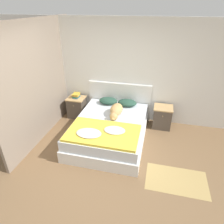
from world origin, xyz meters
TOP-DOWN VIEW (x-y plane):
  - ground_plane at (0.00, 0.00)m, footprint 16.00×16.00m
  - wall_back at (0.00, 2.13)m, footprint 9.00×0.06m
  - wall_side_left at (-1.57, 1.05)m, footprint 0.06×3.10m
  - bed at (0.00, 1.00)m, footprint 1.57×2.07m
  - headboard at (0.00, 2.06)m, footprint 1.65×0.06m
  - nightstand_left at (-1.14, 1.83)m, footprint 0.46×0.43m
  - nightstand_right at (1.15, 1.83)m, footprint 0.46×0.43m
  - pillow_left at (-0.24, 1.82)m, footprint 0.47×0.34m
  - pillow_right at (0.25, 1.82)m, footprint 0.47×0.34m
  - quilt at (-0.01, 0.45)m, footprint 1.43×0.88m
  - dog at (0.08, 1.28)m, footprint 0.28×0.72m
  - book_stack at (-1.14, 1.86)m, footprint 0.17×0.22m
  - rug at (1.47, 0.07)m, footprint 1.07×0.66m

SIDE VIEW (x-z plane):
  - ground_plane at x=0.00m, z-range 0.00..0.00m
  - rug at x=1.47m, z-range 0.00..0.00m
  - bed at x=0.00m, z-range 0.00..0.50m
  - nightstand_left at x=-1.14m, z-range 0.00..0.56m
  - nightstand_right at x=1.15m, z-range 0.00..0.56m
  - headboard at x=0.00m, z-range 0.02..1.02m
  - quilt at x=-0.01m, z-range 0.49..0.58m
  - pillow_left at x=-0.24m, z-range 0.50..0.66m
  - pillow_right at x=0.25m, z-range 0.50..0.66m
  - dog at x=0.08m, z-range 0.49..0.73m
  - book_stack at x=-1.14m, z-range 0.56..0.67m
  - wall_back at x=0.00m, z-range 0.00..2.55m
  - wall_side_left at x=-1.57m, z-range 0.00..2.55m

